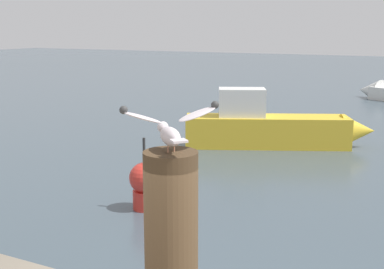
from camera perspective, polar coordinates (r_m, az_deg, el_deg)
The scene contains 4 objects.
mooring_post at distance 3.02m, azimuth -2.26°, elevation -12.51°, with size 0.30×0.30×1.15m, color #4C3823.
seagull at distance 2.82m, azimuth -2.40°, elevation 0.66°, with size 0.44×0.47×0.27m.
boat_yellow at distance 14.63m, azimuth 9.16°, elevation 0.77°, with size 5.08×3.07×1.61m.
channel_buoy at distance 9.54m, azimuth -5.16°, elevation -5.36°, with size 0.56×0.56×1.33m.
Camera 1 is at (1.28, -2.80, 3.25)m, focal length 49.11 mm.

